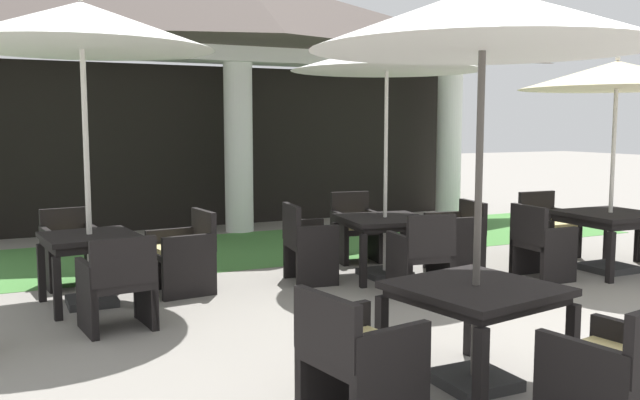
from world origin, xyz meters
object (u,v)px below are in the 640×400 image
at_px(patio_table_near_foreground, 476,298).
at_px(patio_table_mid_left, 90,244).
at_px(patio_umbrella_mid_left, 81,27).
at_px(patio_umbrella_far_back, 387,60).
at_px(patio_umbrella_near_foreground, 483,22).
at_px(patio_chair_near_foreground_west, 356,359).
at_px(patio_chair_mid_left_south, 118,285).
at_px(patio_chair_mid_right_north, 547,227).
at_px(patio_table_far_back, 385,225).
at_px(patio_table_mid_right, 610,220).
at_px(patio_chair_near_foreground_south, 616,374).
at_px(patio_chair_mid_left_east, 184,254).
at_px(patio_chair_far_back_west, 307,245).
at_px(patio_chair_far_back_east, 457,237).
at_px(patio_umbrella_mid_right, 617,78).
at_px(patio_chair_far_back_south, 422,257).
at_px(patio_chair_far_back_north, 356,230).
at_px(patio_chair_mid_right_west, 540,244).
at_px(patio_chair_mid_left_north, 69,249).

height_order(patio_table_near_foreground, patio_table_mid_left, patio_table_mid_left).
height_order(patio_umbrella_mid_left, patio_umbrella_far_back, patio_umbrella_mid_left).
bearing_deg(patio_umbrella_near_foreground, patio_umbrella_far_back, 69.33).
bearing_deg(patio_chair_near_foreground_west, patio_chair_mid_left_south, -168.91).
bearing_deg(patio_chair_mid_right_north, patio_table_far_back, 4.59).
relative_size(patio_table_near_foreground, patio_table_mid_right, 1.05).
height_order(patio_chair_near_foreground_south, patio_table_mid_left, patio_chair_near_foreground_south).
relative_size(patio_chair_mid_left_east, patio_chair_far_back_west, 0.97).
height_order(patio_table_mid_right, patio_umbrella_far_back, patio_umbrella_far_back).
height_order(patio_umbrella_mid_left, patio_chair_far_back_east, patio_umbrella_mid_left).
distance_m(patio_chair_near_foreground_south, patio_table_mid_right, 4.90).
relative_size(patio_umbrella_near_foreground, patio_umbrella_mid_right, 1.06).
relative_size(patio_umbrella_far_back, patio_chair_far_back_east, 3.24).
relative_size(patio_chair_mid_left_south, patio_table_mid_right, 0.79).
xyz_separation_m(patio_chair_near_foreground_west, patio_chair_far_back_south, (2.10, 2.42, 0.01)).
bearing_deg(patio_chair_far_back_north, patio_chair_far_back_south, 90.00).
xyz_separation_m(patio_table_near_foreground, patio_chair_mid_right_west, (2.75, 2.28, -0.21)).
distance_m(patio_chair_mid_left_east, patio_umbrella_mid_right, 5.44).
distance_m(patio_chair_near_foreground_west, patio_chair_mid_left_south, 2.74).
distance_m(patio_chair_mid_right_north, patio_chair_far_back_north, 2.66).
height_order(patio_chair_near_foreground_west, patio_chair_far_back_north, patio_chair_far_back_north).
relative_size(patio_table_far_back, patio_chair_far_back_north, 1.24).
bearing_deg(patio_chair_near_foreground_west, patio_umbrella_far_back, 136.85).
distance_m(patio_table_near_foreground, patio_umbrella_mid_left, 4.47).
height_order(patio_table_mid_left, patio_chair_mid_left_north, patio_chair_mid_left_north).
height_order(patio_chair_near_foreground_west, patio_chair_mid_left_east, patio_chair_mid_left_east).
height_order(patio_table_mid_right, patio_chair_far_back_west, patio_chair_far_back_west).
relative_size(patio_chair_near_foreground_west, patio_chair_mid_right_north, 0.96).
xyz_separation_m(patio_umbrella_near_foreground, patio_table_mid_right, (3.82, 2.25, -1.83)).
bearing_deg(patio_umbrella_far_back, patio_chair_mid_right_north, 2.65).
height_order(patio_table_mid_right, patio_chair_mid_right_north, patio_chair_mid_right_north).
distance_m(patio_table_far_back, patio_chair_far_back_west, 0.97).
height_order(patio_chair_near_foreground_west, patio_umbrella_far_back, patio_umbrella_far_back).
distance_m(patio_umbrella_near_foreground, patio_chair_mid_right_north, 5.49).
relative_size(patio_umbrella_mid_left, patio_chair_far_back_west, 3.36).
bearing_deg(patio_chair_mid_left_north, patio_chair_far_back_east, 157.89).
bearing_deg(patio_chair_mid_right_north, patio_chair_far_back_east, 10.16).
bearing_deg(patio_chair_mid_left_east, patio_umbrella_far_back, -102.57).
bearing_deg(patio_chair_mid_left_south, patio_umbrella_near_foreground, -56.39).
distance_m(patio_umbrella_mid_right, patio_chair_far_back_north, 3.67).
bearing_deg(patio_table_near_foreground, patio_chair_mid_right_north, 40.73).
distance_m(patio_chair_mid_left_north, patio_table_mid_right, 6.36).
bearing_deg(patio_chair_far_back_north, patio_chair_mid_right_west, 134.74).
height_order(patio_table_mid_left, patio_chair_mid_left_south, patio_chair_mid_left_south).
xyz_separation_m(patio_umbrella_near_foreground, patio_chair_near_foreground_west, (-1.02, -0.17, -2.05)).
relative_size(patio_chair_mid_left_south, patio_table_far_back, 0.77).
relative_size(patio_chair_mid_left_east, patio_umbrella_mid_right, 0.34).
xyz_separation_m(patio_table_mid_right, patio_chair_far_back_east, (-1.66, 0.83, -0.21)).
bearing_deg(patio_chair_near_foreground_west, patio_chair_mid_right_west, 113.38).
bearing_deg(patio_table_mid_left, patio_chair_far_back_north, 13.10).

